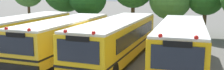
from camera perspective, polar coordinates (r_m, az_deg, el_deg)
ground_plane at (r=16.82m, az=-4.87°, el=-5.08°), size 160.00×160.00×0.00m
school_bus_0 at (r=19.55m, az=-20.21°, el=0.51°), size 2.62×11.23×2.56m
school_bus_1 at (r=17.46m, az=-10.45°, el=-0.14°), size 2.61×9.86×2.55m
school_bus_2 at (r=15.97m, az=1.18°, el=-0.69°), size 2.75×10.82×2.67m
school_bus_3 at (r=14.95m, az=15.18°, el=-1.79°), size 2.79×9.72×2.67m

